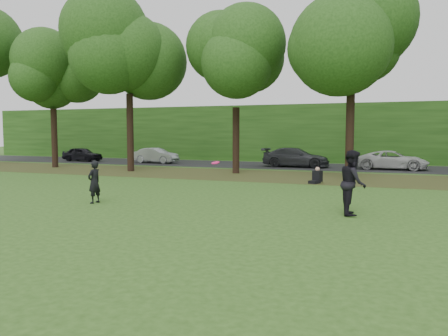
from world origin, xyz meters
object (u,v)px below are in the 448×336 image
Objects in this scene: player_right at (353,183)px; seated_person at (317,177)px; player_left at (94,182)px; frisbee at (215,163)px.

seated_person is (-2.36, 8.12, -0.70)m from player_right.
player_left is 4.66m from frisbee.
seated_person is at bearing 8.00° from player_right.
seated_person is at bearing 76.91° from frisbee.
player_right reaches higher than player_left.
seated_person is (2.02, 8.67, -1.25)m from frisbee.
frisbee is 0.40× the size of seated_person.
player_right is 8.49m from seated_person.
frisbee reaches higher than seated_person.
seated_person is at bearing 150.12° from player_left.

